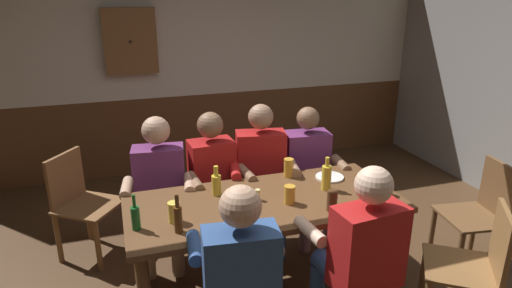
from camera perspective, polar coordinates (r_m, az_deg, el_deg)
name	(u,v)px	position (r m, az deg, el deg)	size (l,w,h in m)	color
back_wall_upper	(191,24)	(5.31, -8.29, 14.98)	(5.69, 0.12, 1.63)	beige
back_wall_wainscot	(196,130)	(5.55, -7.65, 1.74)	(5.69, 0.12, 0.92)	brown
dining_table	(265,213)	(3.18, 1.10, -8.85)	(1.91, 0.85, 0.73)	brown
person_0	(160,184)	(3.62, -12.27, -5.02)	(0.58, 0.56, 1.20)	#6B2D66
person_1	(214,177)	(3.68, -5.35, -4.25)	(0.52, 0.55, 1.20)	#AD1919
person_2	(262,170)	(3.78, 0.74, -3.30)	(0.60, 0.58, 1.23)	#AD1919
person_3	(309,167)	(3.93, 6.81, -2.99)	(0.55, 0.56, 1.17)	#6B2D66
person_4	(239,270)	(2.54, -2.19, -15.90)	(0.57, 0.56, 1.21)	#2D4C84
person_5	(360,247)	(2.79, 13.25, -12.75)	(0.58, 0.56, 1.22)	#AD1919
chair_empty_near_right	(481,213)	(3.92, 26.94, -7.89)	(0.50, 0.50, 0.88)	brown
chair_empty_near_left	(475,266)	(3.22, 26.26, -13.88)	(0.61, 0.61, 0.88)	brown
chair_empty_far_end	(81,202)	(3.95, -21.57, -6.89)	(0.61, 0.61, 0.88)	brown
table_candle	(258,195)	(3.13, 0.21, -6.53)	(0.04, 0.04, 0.08)	#F9E08C
plate_0	(330,177)	(3.53, 9.42, -4.21)	(0.22, 0.22, 0.01)	white
bottle_0	(136,217)	(2.85, -15.19, -9.05)	(0.05, 0.05, 0.23)	#195923
bottle_1	(178,218)	(2.76, -9.97, -9.31)	(0.05, 0.05, 0.25)	#593314
bottle_2	(216,184)	(3.20, -5.11, -5.10)	(0.07, 0.07, 0.22)	gold
bottle_3	(326,177)	(3.30, 9.03, -4.19)	(0.07, 0.07, 0.25)	gold
pint_glass_0	(332,201)	(3.02, 9.73, -7.17)	(0.07, 0.07, 0.14)	#4C2D19
pint_glass_1	(289,168)	(3.50, 4.21, -3.05)	(0.08, 0.08, 0.15)	gold
pint_glass_2	(174,212)	(2.89, -10.48, -8.60)	(0.08, 0.08, 0.14)	#E5C64C
pint_glass_3	(383,186)	(3.33, 15.96, -5.26)	(0.08, 0.08, 0.12)	gold
pint_glass_4	(290,195)	(3.08, 4.33, -6.49)	(0.08, 0.08, 0.13)	gold
wall_dart_cabinet	(130,41)	(5.12, -15.83, 12.60)	(0.56, 0.15, 0.70)	brown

